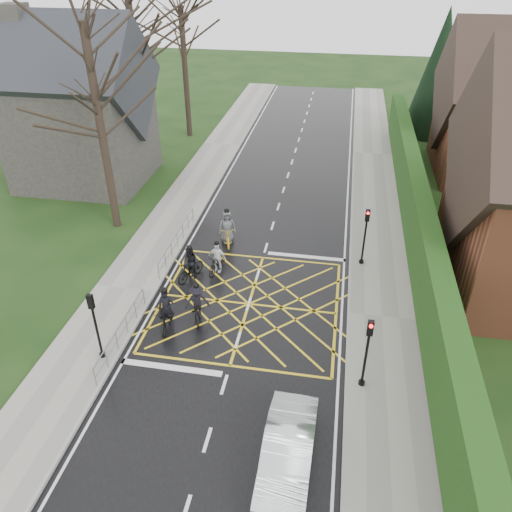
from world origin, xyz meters
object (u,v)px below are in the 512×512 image
(cyclist_back, at_px, (191,266))
(car, at_px, (287,453))
(cyclist_front, at_px, (217,261))
(cyclist_rear, at_px, (166,314))
(cyclist_mid, at_px, (197,306))
(cyclist_lead, at_px, (227,231))

(cyclist_back, bearing_deg, car, -33.94)
(car, bearing_deg, cyclist_front, 115.72)
(cyclist_back, bearing_deg, cyclist_rear, -65.85)
(cyclist_rear, xyz_separation_m, cyclist_front, (1.14, 4.48, -0.01))
(cyclist_rear, distance_m, car, 8.42)
(cyclist_mid, bearing_deg, cyclist_rear, -165.15)
(cyclist_back, relative_size, car, 0.44)
(cyclist_rear, xyz_separation_m, cyclist_lead, (1.00, 7.38, 0.06))
(cyclist_rear, xyz_separation_m, cyclist_back, (0.01, 3.66, 0.06))
(cyclist_front, bearing_deg, cyclist_rear, -91.29)
(cyclist_front, height_order, car, cyclist_front)
(cyclist_back, bearing_deg, cyclist_front, 60.27)
(cyclist_rear, distance_m, cyclist_front, 4.62)
(cyclist_back, xyz_separation_m, cyclist_mid, (1.14, -2.89, -0.04))
(cyclist_mid, bearing_deg, cyclist_front, 71.32)
(cyclist_rear, relative_size, cyclist_lead, 0.96)
(cyclist_back, height_order, cyclist_lead, cyclist_lead)
(cyclist_back, height_order, cyclist_front, cyclist_back)
(cyclist_rear, relative_size, car, 0.49)
(car, bearing_deg, cyclist_mid, 126.49)
(cyclist_front, relative_size, car, 0.41)
(cyclist_rear, xyz_separation_m, car, (5.96, -5.95, 0.08))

